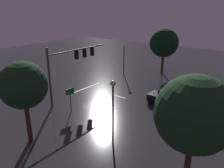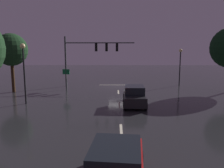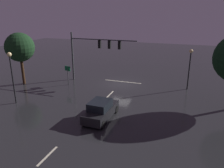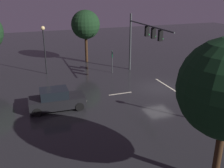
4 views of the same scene
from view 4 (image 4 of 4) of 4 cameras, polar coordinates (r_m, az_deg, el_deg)
The scene contains 9 objects.
ground_plane at distance 25.41m, azimuth 10.26°, elevation -0.92°, with size 80.00×80.00×0.00m, color #232326.
traffic_signal_assembly at distance 27.09m, azimuth 6.94°, elevation 10.47°, with size 8.88×0.47×6.40m.
lane_dash_far at distance 23.75m, azimuth 1.84°, elevation -2.10°, with size 2.20×0.16×0.01m, color beige.
lane_dash_mid at distance 22.40m, azimuth -12.62°, elevation -4.03°, with size 2.20×0.16×0.01m, color beige.
stop_bar at distance 25.92m, azimuth 12.26°, elevation -0.62°, with size 5.00×0.16×0.01m, color beige.
car_approaching at distance 20.93m, azimuth -12.01°, elevation -3.37°, with size 2.01×4.41×1.70m.
street_lamp_right_kerb at distance 29.26m, azimuth -14.60°, elevation 9.02°, with size 0.44×0.44×5.26m.
route_sign at distance 29.18m, azimuth 0.03°, elevation 5.89°, with size 0.88×0.31×2.50m.
tree_right_far at distance 33.56m, azimuth -5.79°, elevation 12.72°, with size 3.58×3.58×6.53m.
Camera 4 is at (-20.40, 12.18, 9.00)m, focal length 41.98 mm.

